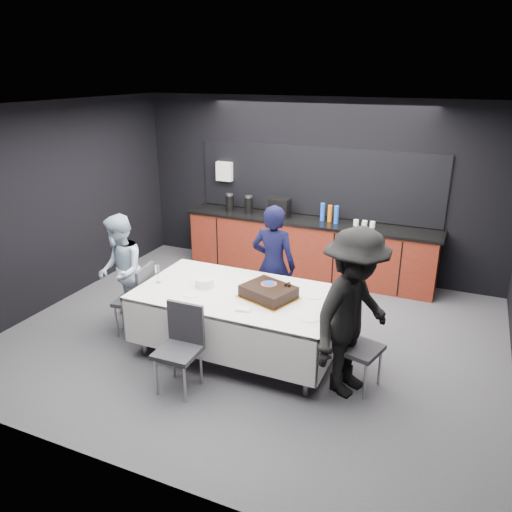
{
  "coord_description": "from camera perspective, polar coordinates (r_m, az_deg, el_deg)",
  "views": [
    {
      "loc": [
        2.27,
        -5.1,
        3.18
      ],
      "look_at": [
        0.0,
        0.1,
        1.05
      ],
      "focal_mm": 35.0,
      "sensor_mm": 36.0,
      "label": 1
    }
  ],
  "objects": [
    {
      "name": "ground",
      "position": [
        6.42,
        -0.36,
        -9.09
      ],
      "size": [
        6.0,
        6.0,
        0.0
      ],
      "primitive_type": "plane",
      "color": "#45454A",
      "rests_on": "ground"
    },
    {
      "name": "room_shell",
      "position": [
        5.74,
        -0.4,
        7.26
      ],
      "size": [
        6.04,
        5.04,
        2.82
      ],
      "color": "white",
      "rests_on": "ground"
    },
    {
      "name": "kitchenette",
      "position": [
        8.11,
        5.9,
        1.47
      ],
      "size": [
        4.1,
        0.64,
        2.05
      ],
      "color": "#5D1A0E",
      "rests_on": "ground"
    },
    {
      "name": "party_table",
      "position": [
        5.8,
        -1.99,
        -5.38
      ],
      "size": [
        2.32,
        1.32,
        0.78
      ],
      "color": "#99999E",
      "rests_on": "ground"
    },
    {
      "name": "cake_assembly",
      "position": [
        5.57,
        1.44,
        -4.13
      ],
      "size": [
        0.7,
        0.64,
        0.18
      ],
      "color": "gold",
      "rests_on": "party_table"
    },
    {
      "name": "plate_stack",
      "position": [
        5.9,
        -5.92,
        -3.01
      ],
      "size": [
        0.22,
        0.22,
        0.1
      ],
      "primitive_type": "cylinder",
      "color": "white",
      "rests_on": "party_table"
    },
    {
      "name": "loose_plate_near",
      "position": [
        5.74,
        -7.35,
        -4.27
      ],
      "size": [
        0.22,
        0.22,
        0.01
      ],
      "primitive_type": "cylinder",
      "color": "white",
      "rests_on": "party_table"
    },
    {
      "name": "loose_plate_right_a",
      "position": [
        5.68,
        6.53,
        -4.5
      ],
      "size": [
        0.22,
        0.22,
        0.01
      ],
      "primitive_type": "cylinder",
      "color": "white",
      "rests_on": "party_table"
    },
    {
      "name": "loose_plate_right_b",
      "position": [
        5.2,
        6.09,
        -7.0
      ],
      "size": [
        0.22,
        0.22,
        0.01
      ],
      "primitive_type": "cylinder",
      "color": "white",
      "rests_on": "party_table"
    },
    {
      "name": "loose_plate_far",
      "position": [
        6.06,
        -0.76,
        -2.72
      ],
      "size": [
        0.2,
        0.2,
        0.01
      ],
      "primitive_type": "cylinder",
      "color": "white",
      "rests_on": "party_table"
    },
    {
      "name": "fork_pile",
      "position": [
        5.32,
        -1.44,
        -6.13
      ],
      "size": [
        0.17,
        0.12,
        0.02
      ],
      "primitive_type": "cube",
      "rotation": [
        0.0,
        0.0,
        0.15
      ],
      "color": "white",
      "rests_on": "party_table"
    },
    {
      "name": "champagne_flute",
      "position": [
        6.04,
        -11.22,
        -1.62
      ],
      "size": [
        0.06,
        0.06,
        0.22
      ],
      "color": "white",
      "rests_on": "party_table"
    },
    {
      "name": "chair_left",
      "position": [
        6.41,
        -13.25,
        -4.38
      ],
      "size": [
        0.47,
        0.47,
        0.92
      ],
      "color": "#2B2A2F",
      "rests_on": "ground"
    },
    {
      "name": "chair_right",
      "position": [
        5.38,
        11.03,
        -9.3
      ],
      "size": [
        0.51,
        0.51,
        0.92
      ],
      "color": "#2B2A2F",
      "rests_on": "ground"
    },
    {
      "name": "chair_near",
      "position": [
        5.3,
        -8.54,
        -9.61
      ],
      "size": [
        0.43,
        0.43,
        0.92
      ],
      "color": "#2B2A2F",
      "rests_on": "ground"
    },
    {
      "name": "person_center",
      "position": [
        6.43,
        2.0,
        -1.09
      ],
      "size": [
        0.6,
        0.41,
        1.61
      ],
      "primitive_type": "imported",
      "rotation": [
        0.0,
        0.0,
        3.18
      ],
      "color": "black",
      "rests_on": "ground"
    },
    {
      "name": "person_left",
      "position": [
        6.63,
        -15.21,
        -1.74
      ],
      "size": [
        0.89,
        0.92,
        1.49
      ],
      "primitive_type": "imported",
      "rotation": [
        0.0,
        0.0,
        -0.89
      ],
      "color": "#A9C0D4",
      "rests_on": "ground"
    },
    {
      "name": "person_right",
      "position": [
        5.1,
        11.06,
        -6.47
      ],
      "size": [
        1.01,
        1.31,
        1.79
      ],
      "primitive_type": "imported",
      "rotation": [
        0.0,
        0.0,
        1.24
      ],
      "color": "black",
      "rests_on": "ground"
    }
  ]
}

